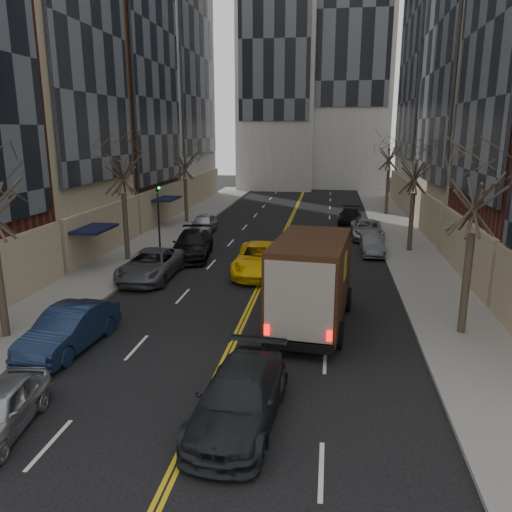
{
  "coord_description": "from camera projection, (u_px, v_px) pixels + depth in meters",
  "views": [
    {
      "loc": [
        3.47,
        -8.41,
        7.92
      ],
      "look_at": [
        0.15,
        13.87,
        2.2
      ],
      "focal_mm": 35.0,
      "sensor_mm": 36.0,
      "label": 1
    }
  ],
  "objects": [
    {
      "name": "sidewalk_left",
      "position": [
        162.0,
        237.0,
        37.66
      ],
      "size": [
        4.0,
        66.0,
        0.15
      ],
      "primitive_type": "cube",
      "color": "slate",
      "rests_on": "ground"
    },
    {
      "name": "sidewalk_right",
      "position": [
        408.0,
        244.0,
        35.09
      ],
      "size": [
        4.0,
        66.0,
        0.15
      ],
      "primitive_type": "cube",
      "color": "slate",
      "rests_on": "ground"
    },
    {
      "name": "streetwall_left",
      "position": [
        79.0,
        28.0,
        38.63
      ],
      "size": [
        14.0,
        49.5,
        36.0
      ],
      "color": "#562319",
      "rests_on": "ground"
    },
    {
      "name": "tree_lf_mid",
      "position": [
        121.0,
        153.0,
        29.32
      ],
      "size": [
        3.2,
        3.2,
        8.91
      ],
      "color": "#382D23",
      "rests_on": "sidewalk_left"
    },
    {
      "name": "tree_lf_far",
      "position": [
        184.0,
        153.0,
        41.92
      ],
      "size": [
        3.2,
        3.2,
        8.12
      ],
      "color": "#382D23",
      "rests_on": "sidewalk_left"
    },
    {
      "name": "tree_rt_near",
      "position": [
        478.0,
        171.0,
        18.21
      ],
      "size": [
        3.2,
        3.2,
        8.71
      ],
      "color": "#382D23",
      "rests_on": "sidewalk_right"
    },
    {
      "name": "tree_rt_mid",
      "position": [
        416.0,
        158.0,
        31.7
      ],
      "size": [
        3.2,
        3.2,
        8.32
      ],
      "color": "#382D23",
      "rests_on": "sidewalk_right"
    },
    {
      "name": "tree_rt_far",
      "position": [
        390.0,
        143.0,
        45.94
      ],
      "size": [
        3.2,
        3.2,
        9.11
      ],
      "color": "#382D23",
      "rests_on": "sidewalk_right"
    },
    {
      "name": "traffic_signal",
      "position": [
        158.0,
        212.0,
        31.96
      ],
      "size": [
        0.29,
        0.26,
        4.7
      ],
      "color": "black",
      "rests_on": "sidewalk_left"
    },
    {
      "name": "ups_truck",
      "position": [
        312.0,
        282.0,
        20.21
      ],
      "size": [
        3.41,
        7.24,
        3.84
      ],
      "rotation": [
        0.0,
        0.0,
        -0.1
      ],
      "color": "black",
      "rests_on": "ground"
    },
    {
      "name": "observer_sedan",
      "position": [
        239.0,
        397.0,
        13.71
      ],
      "size": [
        2.5,
        5.42,
        1.53
      ],
      "rotation": [
        0.0,
        0.0,
        -0.07
      ],
      "color": "black",
      "rests_on": "ground"
    },
    {
      "name": "taxi",
      "position": [
        260.0,
        259.0,
        28.13
      ],
      "size": [
        3.06,
        6.17,
        1.68
      ],
      "primitive_type": "imported",
      "rotation": [
        0.0,
        0.0,
        0.04
      ],
      "color": "yellow",
      "rests_on": "ground"
    },
    {
      "name": "pedestrian",
      "position": [
        274.0,
        261.0,
        27.34
      ],
      "size": [
        0.56,
        0.73,
        1.81
      ],
      "primitive_type": "imported",
      "rotation": [
        0.0,
        0.0,
        1.37
      ],
      "color": "black",
      "rests_on": "ground"
    },
    {
      "name": "parked_lf_b",
      "position": [
        69.0,
        329.0,
        18.39
      ],
      "size": [
        2.04,
        4.9,
        1.58
      ],
      "primitive_type": "imported",
      "rotation": [
        0.0,
        0.0,
        -0.08
      ],
      "color": "#101D35",
      "rests_on": "ground"
    },
    {
      "name": "parked_lf_c",
      "position": [
        151.0,
        265.0,
        27.16
      ],
      "size": [
        2.66,
        5.63,
        1.56
      ],
      "primitive_type": "imported",
      "rotation": [
        0.0,
        0.0,
        0.01
      ],
      "color": "#4E5156",
      "rests_on": "ground"
    },
    {
      "name": "parked_lf_d",
      "position": [
        192.0,
        245.0,
        31.72
      ],
      "size": [
        3.08,
        5.95,
        1.65
      ],
      "primitive_type": "imported",
      "rotation": [
        0.0,
        0.0,
        0.14
      ],
      "color": "black",
      "rests_on": "ground"
    },
    {
      "name": "parked_lf_e",
      "position": [
        203.0,
        224.0,
        39.11
      ],
      "size": [
        1.98,
        4.44,
        1.48
      ],
      "primitive_type": "imported",
      "rotation": [
        0.0,
        0.0,
        0.05
      ],
      "color": "#A7A8AE",
      "rests_on": "ground"
    },
    {
      "name": "parked_rt_a",
      "position": [
        372.0,
        245.0,
        32.45
      ],
      "size": [
        1.41,
        3.95,
        1.3
      ],
      "primitive_type": "imported",
      "rotation": [
        0.0,
        0.0,
        0.01
      ],
      "color": "#484A4F",
      "rests_on": "ground"
    },
    {
      "name": "parked_rt_b",
      "position": [
        367.0,
        229.0,
        37.25
      ],
      "size": [
        2.3,
        4.98,
        1.38
      ],
      "primitive_type": "imported",
      "rotation": [
        0.0,
        0.0,
        -0.0
      ],
      "color": "#B0B1B8",
      "rests_on": "ground"
    },
    {
      "name": "parked_rt_c",
      "position": [
        350.0,
        216.0,
        43.02
      ],
      "size": [
        2.21,
        4.7,
        1.33
      ],
      "primitive_type": "imported",
      "rotation": [
        0.0,
        0.0,
        -0.08
      ],
      "color": "black",
      "rests_on": "ground"
    }
  ]
}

